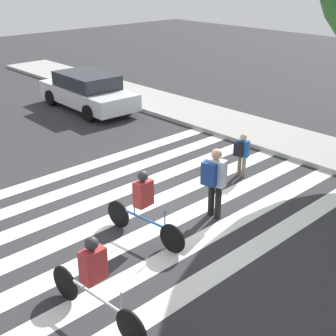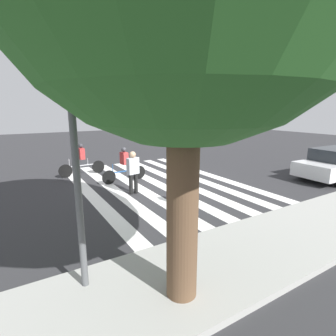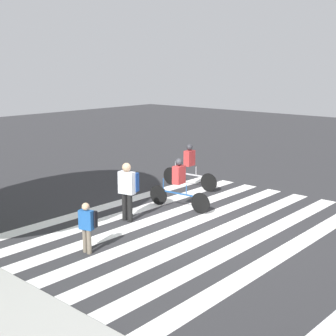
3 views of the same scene
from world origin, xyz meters
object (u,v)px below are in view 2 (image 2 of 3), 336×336
traffic_light (69,98)px  cyclist_mid_street (82,158)px  cyclist_near_curb (124,163)px  pedestrian_child_with_backpack (188,186)px  pedestrian_adult_tall_backpack (133,169)px

traffic_light → cyclist_mid_street: bearing=-103.3°
traffic_light → cyclist_near_curb: (-3.43, -6.48, -2.58)m
pedestrian_child_with_backpack → cyclist_mid_street: bearing=-89.9°
pedestrian_adult_tall_backpack → traffic_light: bearing=43.9°
pedestrian_child_with_backpack → cyclist_mid_street: cyclist_mid_street is taller
pedestrian_child_with_backpack → cyclist_near_curb: size_ratio=0.56×
cyclist_mid_street → cyclist_near_curb: 2.59m
traffic_light → pedestrian_child_with_backpack: bearing=-149.3°
cyclist_mid_street → cyclist_near_curb: size_ratio=1.05×
traffic_light → cyclist_mid_street: 9.29m
cyclist_mid_street → cyclist_near_curb: (-1.37, 2.20, -0.00)m
pedestrian_adult_tall_backpack → cyclist_mid_street: bearing=-88.6°
pedestrian_adult_tall_backpack → cyclist_mid_street: (1.01, -3.99, -0.12)m
pedestrian_child_with_backpack → cyclist_mid_street: size_ratio=0.54×
pedestrian_child_with_backpack → traffic_light: bearing=13.0°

